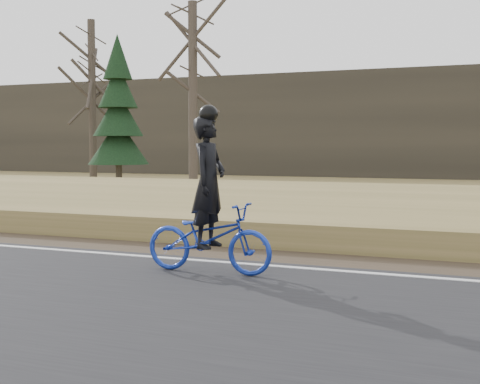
% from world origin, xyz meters
% --- Properties ---
extents(shoulder, '(120.00, 1.60, 0.04)m').
position_xyz_m(shoulder, '(0.00, 1.20, 0.02)').
color(shoulder, '#473A2B').
rests_on(shoulder, ground).
extents(embankment, '(120.00, 5.00, 0.44)m').
position_xyz_m(embankment, '(0.00, 4.20, 0.22)').
color(embankment, '#9B844F').
rests_on(embankment, ground).
extents(ballast, '(120.00, 3.00, 0.45)m').
position_xyz_m(ballast, '(0.00, 8.00, 0.23)').
color(ballast, slate).
rests_on(ballast, ground).
extents(railroad, '(120.00, 2.40, 0.29)m').
position_xyz_m(railroad, '(0.00, 8.00, 0.53)').
color(railroad, black).
rests_on(railroad, ballast).
extents(treeline_backdrop, '(120.00, 4.00, 6.00)m').
position_xyz_m(treeline_backdrop, '(0.00, 30.00, 3.00)').
color(treeline_backdrop, '#383328').
rests_on(treeline_backdrop, ground).
extents(cyclist, '(1.85, 0.67, 2.29)m').
position_xyz_m(cyclist, '(4.45, -0.60, 0.79)').
color(cyclist, '#1730A1').
rests_on(cyclist, road).
extents(bare_tree_left, '(0.36, 0.36, 7.55)m').
position_xyz_m(bare_tree_left, '(-9.95, 17.08, 3.77)').
color(bare_tree_left, '#483F35').
rests_on(bare_tree_left, ground).
extents(bare_tree_near_left, '(0.36, 0.36, 7.42)m').
position_xyz_m(bare_tree_near_left, '(-3.63, 14.86, 3.71)').
color(bare_tree_near_left, '#483F35').
rests_on(bare_tree_near_left, ground).
extents(conifer, '(2.60, 2.60, 6.56)m').
position_xyz_m(conifer, '(-7.67, 15.72, 3.10)').
color(conifer, '#483F35').
rests_on(conifer, ground).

